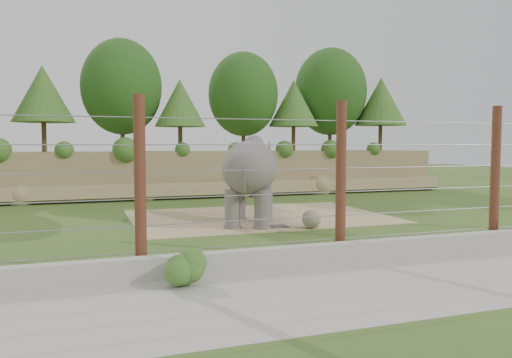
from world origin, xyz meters
name	(u,v)px	position (x,y,z in m)	size (l,w,h in m)	color
ground	(275,230)	(0.00, 0.00, 0.00)	(90.00, 90.00, 0.00)	#3C5921
back_embankment	(205,126)	(0.59, 12.68, 3.97)	(30.00, 5.52, 8.77)	olive
dirt_patch	(259,217)	(0.50, 3.00, 0.01)	(10.00, 7.00, 0.02)	tan
drain_grate	(273,227)	(0.07, 0.38, 0.04)	(1.00, 0.60, 0.03)	#262628
elephant	(250,181)	(-0.52, 1.21, 1.59)	(1.68, 3.93, 3.18)	#645C58
stone_ball	(311,219)	(1.21, -0.30, 0.34)	(0.65, 0.65, 0.65)	gray
retaining_wall	(350,252)	(0.00, -5.00, 0.25)	(26.00, 0.35, 0.50)	#A8A59B
walkway	(398,283)	(0.00, -7.00, 0.01)	(26.00, 4.00, 0.01)	#A8A59B
barrier_fence	(341,180)	(0.00, -4.50, 2.00)	(20.26, 0.26, 4.00)	#4E2211
walkway_shrub	(186,268)	(-4.26, -5.80, 0.40)	(0.77, 0.77, 0.77)	#325C24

